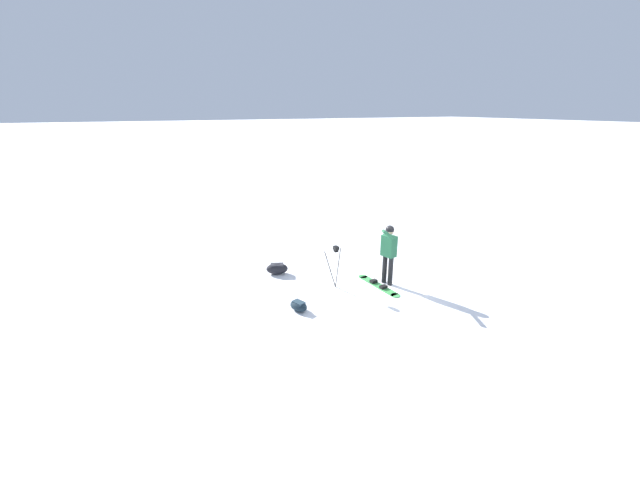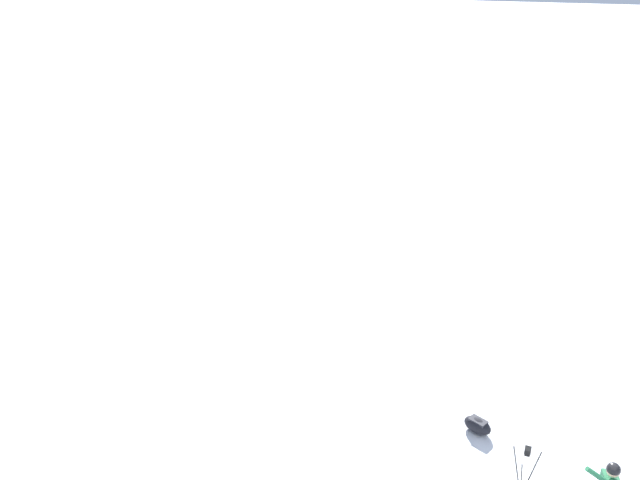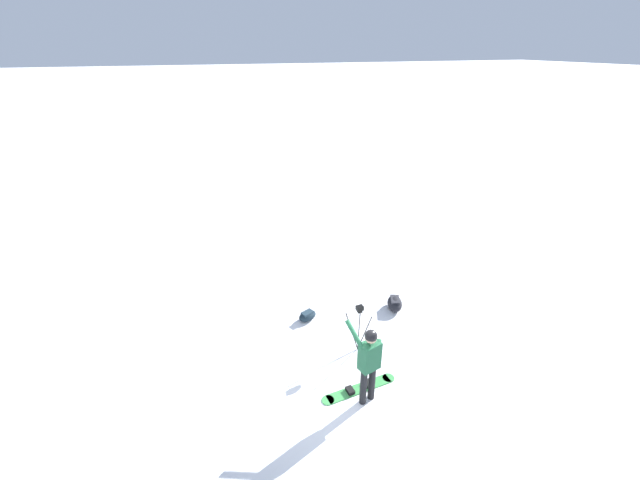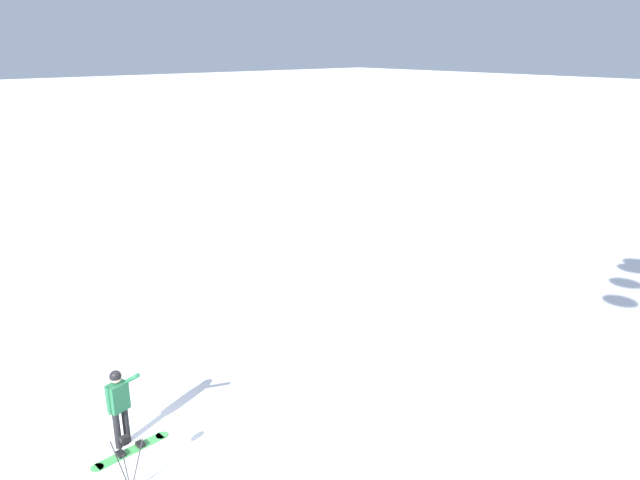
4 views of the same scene
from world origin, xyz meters
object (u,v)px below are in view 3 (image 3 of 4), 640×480
object	(u,v)px
snowboard	(359,388)
gear_bag_small	(395,303)
snowboarder	(369,359)
gear_bag_large	(307,316)
camera_tripod	(359,318)

from	to	relation	value
snowboard	gear_bag_small	world-z (taller)	gear_bag_small
snowboarder	gear_bag_small	distance (m)	3.46
snowboard	gear_bag_small	bearing A→B (deg)	-42.80
gear_bag_large	gear_bag_small	xyz separation A→B (m)	(-0.34, -2.41, 0.04)
snowboarder	gear_bag_small	size ratio (longest dim) A/B	2.37
camera_tripod	snowboarder	bearing A→B (deg)	162.09
camera_tripod	gear_bag_large	bearing A→B (deg)	27.52
snowboard	gear_bag_small	xyz separation A→B (m)	(2.30, -2.13, 0.15)
gear_bag_large	gear_bag_small	distance (m)	2.43
snowboard	gear_bag_large	xyz separation A→B (m)	(2.63, 0.28, 0.11)
snowboarder	snowboard	world-z (taller)	snowboarder
snowboard	gear_bag_large	distance (m)	2.65
gear_bag_large	camera_tripod	world-z (taller)	camera_tripod
gear_bag_large	camera_tripod	bearing A→B (deg)	-152.48
snowboarder	camera_tripod	world-z (taller)	snowboarder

